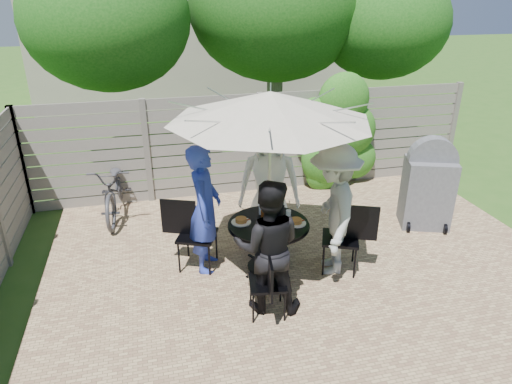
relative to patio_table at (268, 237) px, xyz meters
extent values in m
plane|color=#2C531A|center=(0.54, -0.41, -0.48)|extent=(60.00, 60.00, 0.00)
cube|color=tan|center=(0.54, 0.09, -0.47)|extent=(7.00, 6.00, 0.02)
cube|color=gray|center=(0.54, 2.59, 0.44)|extent=(8.00, 0.10, 1.85)
ellipsoid|color=#1A6316|center=(1.94, 2.44, 0.42)|extent=(1.20, 0.70, 1.80)
cube|color=#A99D8D|center=(0.54, 11.59, 2.02)|extent=(10.00, 6.00, 5.00)
ellipsoid|color=#124710|center=(-1.96, 4.59, 2.49)|extent=(3.20, 3.20, 2.72)
ellipsoid|color=#124710|center=(1.54, 5.09, 2.70)|extent=(3.80, 3.80, 3.23)
ellipsoid|color=#124710|center=(3.74, 4.39, 2.35)|extent=(2.80, 2.80, 2.38)
cylinder|color=black|center=(0.00, 0.00, 0.20)|extent=(1.30, 1.30, 0.03)
cylinder|color=black|center=(0.00, 0.00, -0.14)|extent=(0.08, 0.08, 0.68)
cylinder|color=black|center=(0.00, 0.00, -0.46)|extent=(0.57, 0.57, 0.04)
cylinder|color=silver|center=(0.00, 0.00, 0.66)|extent=(0.04, 0.04, 2.29)
cone|color=beige|center=(0.00, 0.00, 1.76)|extent=(3.07, 3.07, 0.35)
cube|color=black|center=(0.26, 0.91, -0.04)|extent=(0.54, 0.54, 0.03)
cube|color=black|center=(0.32, 1.13, 0.20)|extent=(0.14, 0.43, 0.45)
imported|color=white|center=(0.23, 0.80, 0.44)|extent=(1.03, 0.81, 1.84)
cube|color=black|center=(-0.91, 0.26, 0.00)|extent=(0.62, 0.62, 0.04)
cube|color=black|center=(-1.13, 0.35, 0.26)|extent=(0.45, 0.21, 0.49)
imported|color=#2A3EB9|center=(-0.80, 0.23, 0.39)|extent=(0.58, 0.73, 1.75)
cube|color=black|center=(-0.26, -0.91, -0.06)|extent=(0.47, 0.47, 0.03)
cube|color=black|center=(-0.29, -1.12, 0.17)|extent=(0.09, 0.42, 0.43)
imported|color=black|center=(-0.23, -0.80, 0.34)|extent=(0.94, 0.81, 1.64)
cube|color=black|center=(0.91, -0.26, -0.01)|extent=(0.61, 0.61, 0.04)
cube|color=black|center=(1.13, -0.35, 0.25)|extent=(0.44, 0.21, 0.48)
imported|color=#AEB0AB|center=(0.80, -0.23, 0.41)|extent=(0.96, 1.30, 1.79)
cylinder|color=white|center=(0.10, 0.35, 0.22)|extent=(0.26, 0.26, 0.01)
cylinder|color=#B57135|center=(0.10, 0.35, 0.25)|extent=(0.15, 0.15, 0.05)
cylinder|color=white|center=(-0.35, 0.10, 0.22)|extent=(0.26, 0.26, 0.01)
cylinder|color=#B57135|center=(-0.35, 0.10, 0.25)|extent=(0.15, 0.15, 0.05)
cylinder|color=white|center=(-0.10, -0.35, 0.22)|extent=(0.26, 0.26, 0.01)
cylinder|color=#B57135|center=(-0.10, -0.35, 0.25)|extent=(0.15, 0.15, 0.05)
cylinder|color=white|center=(0.35, -0.10, 0.22)|extent=(0.26, 0.26, 0.01)
cylinder|color=#B57135|center=(0.35, -0.10, 0.25)|extent=(0.15, 0.15, 0.05)
cylinder|color=silver|center=(-0.03, 0.28, 0.28)|extent=(0.07, 0.07, 0.14)
cylinder|color=silver|center=(0.03, -0.28, 0.28)|extent=(0.07, 0.07, 0.14)
cylinder|color=silver|center=(0.28, 0.03, 0.28)|extent=(0.07, 0.07, 0.14)
cylinder|color=#59280C|center=(-0.04, 0.06, 0.29)|extent=(0.09, 0.09, 0.16)
cylinder|color=#C6B293|center=(0.16, 0.18, 0.27)|extent=(0.08, 0.08, 0.12)
imported|color=#333338|center=(-2.02, 2.19, -0.01)|extent=(0.82, 1.86, 0.95)
cube|color=slate|center=(2.74, 0.61, 0.07)|extent=(0.87, 0.77, 1.11)
cylinder|color=slate|center=(2.74, 0.61, 0.63)|extent=(0.76, 0.46, 0.73)
camera|label=1|loc=(-1.43, -5.09, 3.01)|focal=32.00mm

